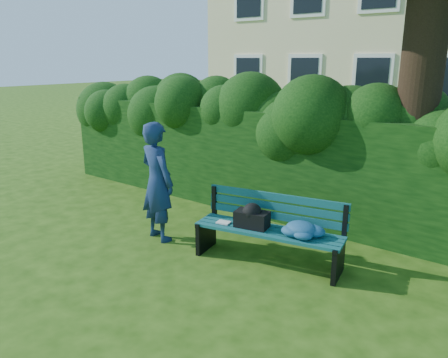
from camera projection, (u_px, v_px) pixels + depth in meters
The scene contains 4 objects.
ground at pixel (198, 253), 6.14m from camera, with size 80.00×80.00×0.00m, color #24480D.
hedge at pixel (280, 162), 7.58m from camera, with size 10.00×1.00×1.80m.
park_bench at pixel (274, 227), 5.73m from camera, with size 2.03×0.91×0.89m.
man_reading at pixel (157, 182), 6.42m from camera, with size 0.65×0.43×1.78m, color navy.
Camera 1 is at (3.71, -4.26, 2.64)m, focal length 35.00 mm.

